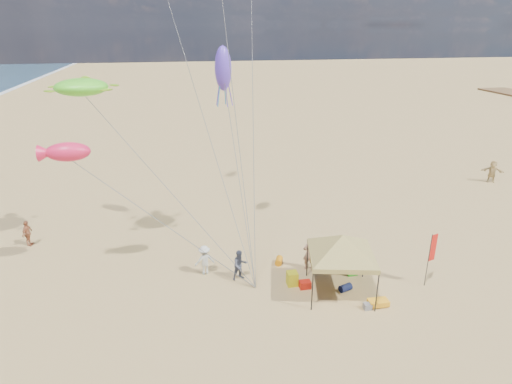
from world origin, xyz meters
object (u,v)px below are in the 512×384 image
person_far_a (27,233)px  feather_flag (432,251)px  person_near_a (309,253)px  person_far_c (492,171)px  chair_yellow (292,279)px  person_near_b (240,265)px  cooler_red (305,285)px  chair_green (352,268)px  cooler_blue (358,251)px  person_near_c (205,260)px  canopy_tent (343,237)px  beach_cart (378,302)px

person_far_a → feather_flag: bearing=-96.6°
person_near_a → person_far_c: person_far_c is taller
chair_yellow → person_near_b: bearing=157.6°
cooler_red → chair_green: size_ratio=0.77×
cooler_blue → person_far_c: (15.28, 9.09, 0.71)m
person_near_b → person_near_a: bearing=-12.1°
person_near_c → chair_yellow: bearing=146.2°
canopy_tent → person_near_b: bearing=155.6°
canopy_tent → person_far_a: canopy_tent is taller
chair_green → beach_cart: chair_green is taller
feather_flag → beach_cart: feather_flag is taller
person_far_a → canopy_tent: bearing=-101.3°
cooler_red → person_near_c: (-4.63, 2.18, 0.60)m
person_far_c → chair_yellow: bearing=-117.0°
cooler_red → person_near_a: size_ratio=0.30×
person_near_a → person_far_c: 20.99m
cooler_red → chair_green: bearing=16.4°
chair_yellow → beach_cart: (3.37, -2.39, -0.15)m
chair_green → chair_yellow: same height
canopy_tent → chair_green: 3.19m
feather_flag → person_near_b: feather_flag is taller
cooler_red → person_far_a: 16.04m
canopy_tent → person_near_a: size_ratio=3.09×
cooler_blue → person_far_c: 17.79m
person_near_a → person_near_b: (-3.64, -0.34, -0.11)m
chair_green → person_near_a: size_ratio=0.39×
canopy_tent → beach_cart: 3.34m
chair_yellow → person_near_c: bearing=156.2°
canopy_tent → chair_green: size_ratio=7.95×
canopy_tent → beach_cart: size_ratio=6.18×
chair_yellow → beach_cart: 4.13m
person_near_a → chair_yellow: bearing=47.9°
feather_flag → person_far_a: (-20.30, 7.95, -1.11)m
beach_cart → feather_flag: bearing=20.9°
person_far_c → person_near_b: bearing=-121.9°
cooler_red → person_near_a: bearing=67.9°
person_near_b → person_far_a: (-11.41, 5.75, -0.03)m
cooler_red → chair_green: 2.82m
cooler_blue → chair_green: size_ratio=0.77×
cooler_red → canopy_tent: bearing=-23.4°
person_far_a → chair_green: bearing=-95.6°
person_far_c → person_far_a: bearing=-139.2°
person_near_a → person_far_c: bearing=-150.6°
person_far_a → person_far_c: (33.47, 4.66, 0.14)m
feather_flag → person_far_c: (13.18, 12.60, -0.97)m
cooler_red → person_near_c: person_near_c is taller
canopy_tent → person_near_c: 7.06m
canopy_tent → chair_green: bearing=49.4°
chair_yellow → cooler_red: bearing=-35.2°
person_near_a → person_far_a: size_ratio=1.18×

